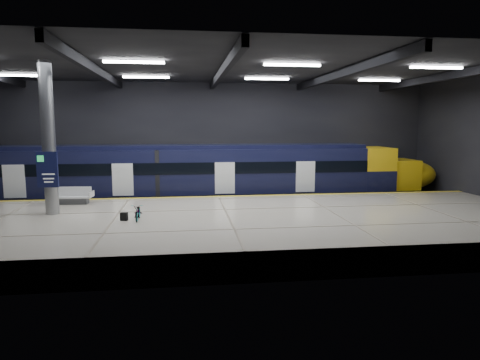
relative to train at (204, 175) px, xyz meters
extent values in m
plane|color=black|center=(0.72, -5.50, -2.06)|extent=(30.00, 30.00, 0.00)
cube|color=black|center=(0.72, 2.50, 1.94)|extent=(30.00, 0.10, 8.00)
cube|color=black|center=(0.72, -13.50, 1.94)|extent=(30.00, 0.10, 8.00)
cube|color=black|center=(0.72, -5.50, 5.94)|extent=(30.00, 16.00, 0.10)
cube|color=black|center=(-5.28, -5.50, 5.69)|extent=(0.25, 16.00, 0.40)
cube|color=black|center=(0.72, -5.50, 5.69)|extent=(0.25, 16.00, 0.40)
cube|color=black|center=(6.72, -5.50, 5.69)|extent=(0.25, 16.00, 0.40)
cube|color=black|center=(12.72, -5.50, 5.69)|extent=(0.25, 16.00, 0.40)
cube|color=white|center=(-3.28, -7.50, 5.82)|extent=(2.60, 0.18, 0.10)
cube|color=white|center=(3.72, -7.50, 5.82)|extent=(2.60, 0.18, 0.10)
cube|color=white|center=(10.72, -7.50, 5.82)|extent=(2.60, 0.18, 0.10)
cube|color=white|center=(-10.28, -1.50, 5.82)|extent=(2.60, 0.18, 0.10)
cube|color=white|center=(-3.28, -1.50, 5.82)|extent=(2.60, 0.18, 0.10)
cube|color=white|center=(3.72, -1.50, 5.82)|extent=(2.60, 0.18, 0.10)
cube|color=white|center=(10.72, -1.50, 5.82)|extent=(2.60, 0.18, 0.10)
cube|color=beige|center=(0.72, -8.00, -1.51)|extent=(30.00, 11.00, 1.10)
cube|color=gold|center=(0.72, -2.75, -0.95)|extent=(30.00, 0.40, 0.01)
cube|color=gray|center=(0.72, -0.72, -1.98)|extent=(30.00, 0.08, 0.16)
cube|color=gray|center=(0.72, 0.72, -1.98)|extent=(30.00, 0.08, 0.16)
cube|color=black|center=(-1.80, 0.00, -1.51)|extent=(24.00, 2.58, 0.80)
cube|color=black|center=(-1.80, 0.00, 0.27)|extent=(24.00, 2.80, 2.75)
cube|color=black|center=(-1.80, 0.00, 1.76)|extent=(24.00, 2.30, 0.24)
cube|color=black|center=(-1.80, -1.41, 0.54)|extent=(24.00, 0.04, 0.70)
cube|color=white|center=(1.20, -1.41, -0.06)|extent=(1.20, 0.05, 1.90)
cube|color=yellow|center=(11.20, 0.00, 0.27)|extent=(2.00, 2.80, 2.75)
ellipsoid|color=yellow|center=(13.80, 0.00, -0.21)|extent=(3.60, 2.52, 1.90)
cube|color=black|center=(11.50, 0.00, 0.44)|extent=(1.60, 2.38, 0.80)
cube|color=#595B60|center=(-7.01, -4.02, -0.81)|extent=(1.62, 0.63, 0.30)
cube|color=silver|center=(-7.01, -4.02, -0.58)|extent=(2.04, 1.01, 0.08)
cube|color=silver|center=(-7.01, -4.02, -0.31)|extent=(1.97, 0.25, 0.49)
cube|color=silver|center=(-7.99, -3.93, -0.47)|extent=(0.13, 0.84, 0.30)
cube|color=silver|center=(-6.02, -4.10, -0.47)|extent=(0.13, 0.84, 0.30)
imported|color=#99999E|center=(-3.21, -8.37, -0.60)|extent=(0.49, 1.38, 0.72)
cube|color=black|center=(-3.81, -8.37, -0.78)|extent=(0.34, 0.26, 0.35)
cylinder|color=#9EA0A5|center=(-7.28, -6.50, 2.49)|extent=(0.60, 0.60, 6.90)
cube|color=#0F1237|center=(-7.28, -6.92, 1.14)|extent=(0.90, 0.12, 1.60)
camera|label=1|loc=(-1.20, -26.86, 3.15)|focal=32.00mm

